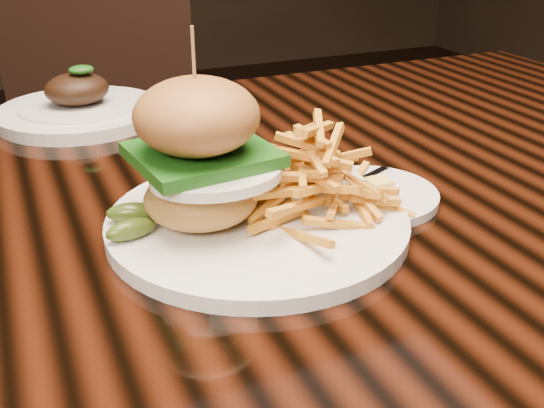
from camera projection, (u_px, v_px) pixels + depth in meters
name	position (u px, v px, depth m)	size (l,w,h in m)	color
dining_table	(216.00, 255.00, 0.73)	(1.60, 0.90, 0.75)	black
burger_plate	(255.00, 178.00, 0.60)	(0.30, 0.29, 0.20)	silver
side_saucer	(370.00, 195.00, 0.69)	(0.15, 0.15, 0.02)	silver
ramekin	(311.00, 188.00, 0.67)	(0.08, 0.08, 0.04)	silver
far_dish	(80.00, 109.00, 0.93)	(0.24, 0.24, 0.08)	silver
chair_far	(101.00, 132.00, 1.53)	(0.57, 0.57, 0.95)	black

